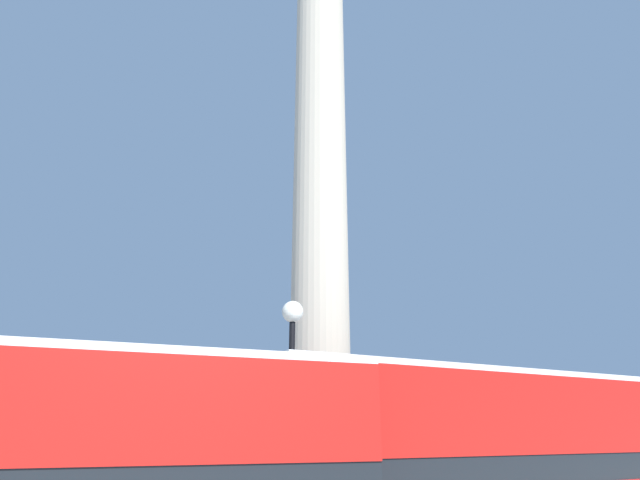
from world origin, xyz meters
name	(u,v)px	position (x,y,z in m)	size (l,w,h in m)	color
monument_column	(320,237)	(0.00, 0.00, 9.55)	(5.62, 5.62, 26.22)	#BCB29E
bus_b	(489,465)	(1.75, -5.53, 2.42)	(10.92, 3.49, 4.38)	red
street_lamp	(291,396)	(-2.40, -4.19, 3.84)	(0.51, 0.51, 6.02)	black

